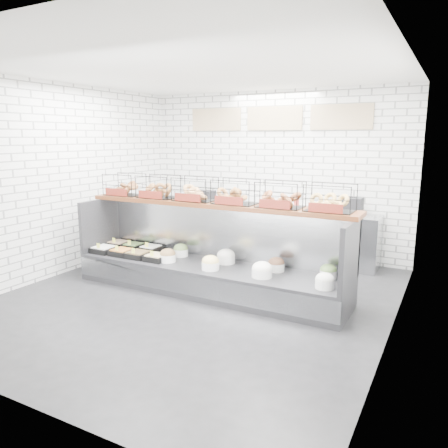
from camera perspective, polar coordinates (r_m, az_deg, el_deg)
The scene contains 5 objects.
ground at distance 6.09m, azimuth -3.60°, elevation -9.59°, with size 5.50×5.50×0.00m, color black.
room_shell at distance 6.21m, azimuth -0.88°, elevation 10.27°, with size 5.02×5.51×3.01m.
display_case at distance 6.27m, azimuth -2.10°, elevation -5.78°, with size 4.00×0.90×1.20m.
bagel_shelf at distance 6.19m, azimuth -1.25°, elevation 3.98°, with size 4.10×0.50×0.40m.
prep_counter at distance 8.04m, azimuth 5.45°, elevation -0.95°, with size 4.00×0.60×1.20m.
Camera 1 is at (3.01, -4.83, 2.17)m, focal length 35.00 mm.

